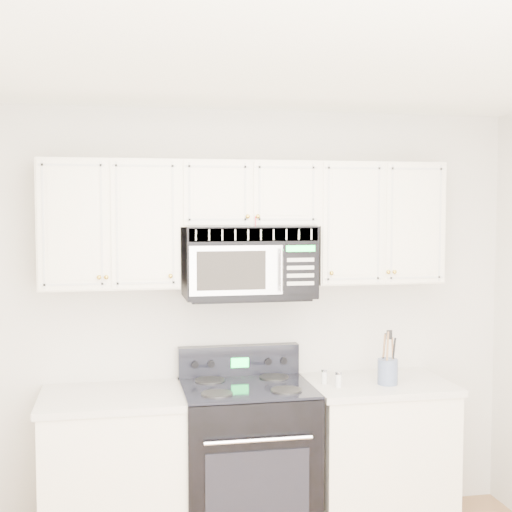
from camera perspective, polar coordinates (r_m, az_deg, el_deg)
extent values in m
cube|color=white|center=(2.85, 5.24, 16.19)|extent=(3.50, 3.50, 0.01)
cube|color=beige|center=(4.55, -1.09, -4.85)|extent=(3.50, 0.01, 2.60)
cube|color=silver|center=(4.40, -11.12, -16.85)|extent=(0.82, 0.63, 0.88)
cube|color=silver|center=(4.25, -11.20, -11.05)|extent=(0.86, 0.65, 0.04)
cube|color=silver|center=(4.67, 9.71, -15.56)|extent=(0.82, 0.63, 0.88)
cube|color=silver|center=(4.54, 9.78, -10.08)|extent=(0.86, 0.65, 0.04)
cube|color=black|center=(4.44, -0.73, -16.28)|extent=(0.77, 0.66, 0.92)
cube|color=black|center=(4.14, 0.14, -17.97)|extent=(0.58, 0.01, 0.40)
cylinder|color=silver|center=(4.02, 0.22, -14.53)|extent=(0.60, 0.02, 0.02)
cube|color=black|center=(4.30, -0.73, -10.46)|extent=(0.77, 0.66, 0.02)
cube|color=black|center=(4.56, -1.39, -8.41)|extent=(0.77, 0.08, 0.20)
cube|color=#0BD740|center=(4.51, -1.30, -8.53)|extent=(0.11, 0.00, 0.06)
cube|color=silver|center=(4.26, -11.64, 2.52)|extent=(0.80, 0.33, 0.75)
cube|color=silver|center=(4.55, 9.49, 2.63)|extent=(0.80, 0.33, 0.75)
cube|color=silver|center=(4.33, -0.73, 5.00)|extent=(0.84, 0.33, 0.39)
sphere|color=gold|center=(4.09, -11.89, -1.68)|extent=(0.03, 0.03, 0.03)
sphere|color=gold|center=(4.10, -6.86, -1.61)|extent=(0.03, 0.03, 0.03)
sphere|color=gold|center=(4.28, 6.07, -1.37)|extent=(0.03, 0.03, 0.03)
sphere|color=gold|center=(4.40, 10.55, -1.27)|extent=(0.03, 0.03, 0.03)
sphere|color=gold|center=(4.14, -0.67, 3.18)|extent=(0.03, 0.03, 0.03)
sphere|color=gold|center=(4.15, 0.15, 3.19)|extent=(0.03, 0.03, 0.03)
cylinder|color=red|center=(4.15, -0.05, 2.36)|extent=(0.00, 0.00, 0.12)
sphere|color=gold|center=(4.15, -0.05, 1.45)|extent=(0.04, 0.04, 0.04)
cube|color=black|center=(4.32, -0.61, -0.44)|extent=(0.78, 0.39, 0.43)
cube|color=beige|center=(4.12, -0.14, 1.72)|extent=(0.76, 0.01, 0.08)
cube|color=#B3B3B3|center=(4.11, -1.58, -1.16)|extent=(0.55, 0.01, 0.29)
cube|color=black|center=(4.09, -1.98, -1.18)|extent=(0.40, 0.01, 0.23)
cube|color=black|center=(4.18, 3.56, -1.07)|extent=(0.21, 0.01, 0.29)
cube|color=#0BD740|center=(4.17, 3.59, 0.61)|extent=(0.17, 0.00, 0.04)
cylinder|color=silver|center=(4.12, 2.05, -1.15)|extent=(0.02, 0.02, 0.25)
cylinder|color=slate|center=(4.45, 10.49, -9.09)|extent=(0.12, 0.12, 0.15)
cylinder|color=#89613F|center=(4.44, 10.91, -8.10)|extent=(0.01, 0.01, 0.27)
cylinder|color=black|center=(4.45, 10.15, -7.94)|extent=(0.01, 0.01, 0.29)
cylinder|color=#89613F|center=(4.39, 10.44, -7.96)|extent=(0.01, 0.01, 0.31)
cylinder|color=black|center=(4.44, 10.91, -8.10)|extent=(0.01, 0.01, 0.27)
cylinder|color=#89613F|center=(4.45, 10.15, -7.94)|extent=(0.01, 0.01, 0.29)
cylinder|color=silver|center=(4.41, 5.48, -9.67)|extent=(0.04, 0.04, 0.07)
cylinder|color=silver|center=(4.40, 5.48, -9.11)|extent=(0.04, 0.04, 0.01)
cylinder|color=silver|center=(4.34, 6.61, -9.88)|extent=(0.04, 0.04, 0.08)
cylinder|color=silver|center=(4.33, 6.62, -9.29)|extent=(0.04, 0.04, 0.01)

